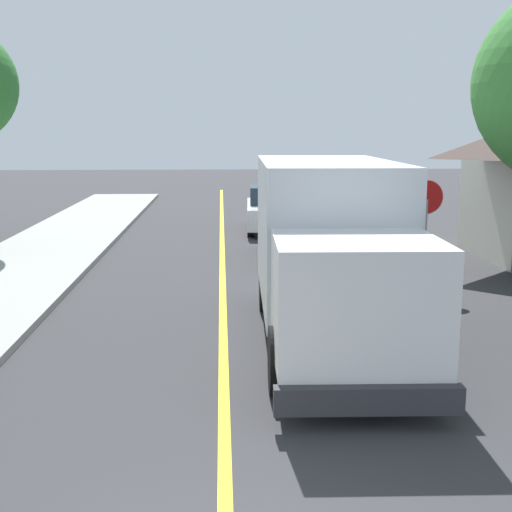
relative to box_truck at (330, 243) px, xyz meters
name	(u,v)px	position (x,y,z in m)	size (l,w,h in m)	color
centre_line_yellow	(223,303)	(-1.92, 2.62, -1.76)	(0.16, 56.00, 0.01)	gold
box_truck	(330,243)	(0.00, 0.00, 0.00)	(2.59, 7.24, 3.20)	silver
parked_car_near	(293,233)	(0.17, 7.57, -0.97)	(1.80, 4.40, 1.67)	#B7B7BC
parked_car_mid	(271,210)	(-0.06, 13.24, -0.97)	(1.98, 4.47, 1.67)	silver
stop_sign	(426,214)	(2.74, 3.30, 0.09)	(0.80, 0.10, 2.65)	gray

